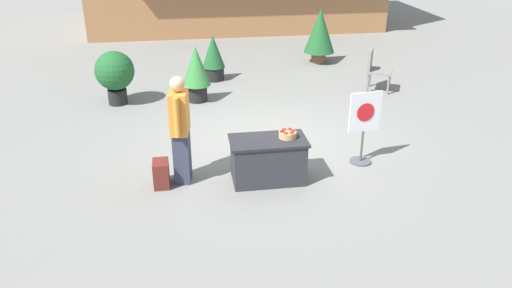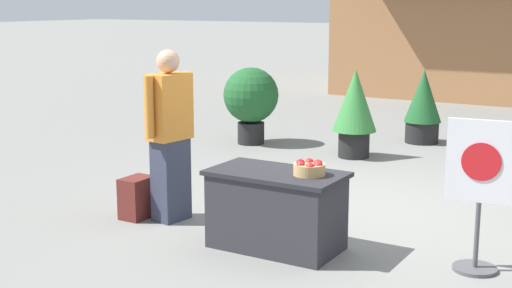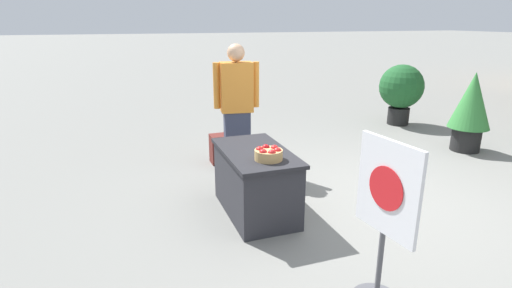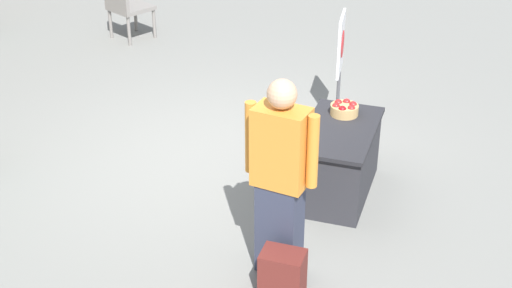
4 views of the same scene
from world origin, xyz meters
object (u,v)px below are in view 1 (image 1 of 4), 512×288
(poster_board, at_px, (364,126))
(potted_plant_near_right, at_px, (320,32))
(patio_chair, at_px, (376,67))
(potted_plant_far_right, at_px, (196,71))
(person_visitor, at_px, (180,129))
(backpack, at_px, (161,174))
(apple_basket, at_px, (288,134))
(potted_plant_far_left, at_px, (115,73))
(display_table, at_px, (268,160))
(potted_plant_near_left, at_px, (213,57))

(poster_board, relative_size, potted_plant_near_right, 0.83)
(poster_board, distance_m, potted_plant_near_right, 6.24)
(patio_chair, relative_size, potted_plant_far_right, 0.79)
(person_visitor, relative_size, patio_chair, 1.74)
(person_visitor, distance_m, backpack, 0.76)
(apple_basket, bearing_deg, backpack, 178.76)
(potted_plant_far_left, relative_size, potted_plant_far_right, 0.95)
(patio_chair, bearing_deg, apple_basket, -100.60)
(backpack, bearing_deg, poster_board, 5.04)
(poster_board, relative_size, potted_plant_far_left, 1.06)
(poster_board, xyz_separation_m, potted_plant_far_left, (-4.33, 3.60, 0.04))
(display_table, relative_size, potted_plant_near_right, 0.79)
(person_visitor, xyz_separation_m, patio_chair, (4.62, 3.78, -0.32))
(poster_board, bearing_deg, potted_plant_far_left, -136.58)
(person_visitor, relative_size, potted_plant_far_left, 1.45)
(potted_plant_far_right, relative_size, potted_plant_near_right, 0.83)
(patio_chair, bearing_deg, potted_plant_near_left, -174.33)
(person_visitor, distance_m, patio_chair, 5.97)
(person_visitor, distance_m, potted_plant_near_right, 7.46)
(backpack, distance_m, patio_chair, 6.32)
(backpack, bearing_deg, patio_chair, 38.25)
(display_table, relative_size, potted_plant_near_left, 1.04)
(potted_plant_near_right, bearing_deg, backpack, -123.59)
(potted_plant_near_left, bearing_deg, display_table, -85.54)
(potted_plant_far_right, bearing_deg, potted_plant_near_left, 72.03)
(poster_board, relative_size, potted_plant_far_right, 1.00)
(potted_plant_far_left, height_order, potted_plant_near_right, potted_plant_near_right)
(apple_basket, relative_size, potted_plant_far_left, 0.23)
(display_table, distance_m, potted_plant_far_right, 3.99)
(person_visitor, bearing_deg, potted_plant_far_left, 118.11)
(person_visitor, relative_size, backpack, 4.07)
(patio_chair, distance_m, potted_plant_near_right, 2.66)
(potted_plant_near_left, relative_size, potted_plant_near_right, 0.76)
(display_table, bearing_deg, patio_chair, 50.33)
(apple_basket, height_order, person_visitor, person_visitor)
(apple_basket, height_order, potted_plant_near_right, potted_plant_near_right)
(patio_chair, bearing_deg, backpack, -115.22)
(poster_board, xyz_separation_m, potted_plant_near_right, (0.96, 6.17, 0.19))
(backpack, distance_m, poster_board, 3.37)
(apple_basket, distance_m, poster_board, 1.40)
(person_visitor, bearing_deg, backpack, -150.85)
(poster_board, distance_m, potted_plant_far_left, 5.63)
(person_visitor, bearing_deg, potted_plant_near_left, 88.57)
(person_visitor, height_order, potted_plant_near_left, person_visitor)
(patio_chair, bearing_deg, person_visitor, -114.18)
(patio_chair, relative_size, potted_plant_far_left, 0.83)
(backpack, relative_size, poster_board, 0.34)
(potted_plant_far_left, bearing_deg, potted_plant_far_right, -2.88)
(backpack, relative_size, potted_plant_far_right, 0.34)
(display_table, xyz_separation_m, patio_chair, (3.29, 3.97, 0.20))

